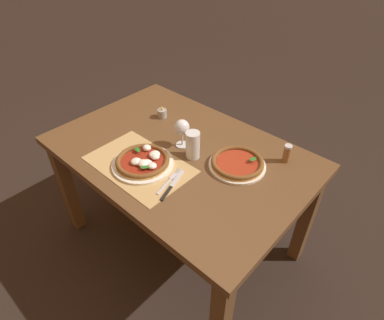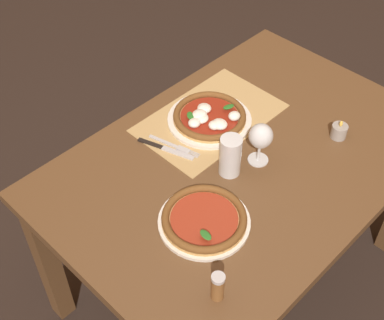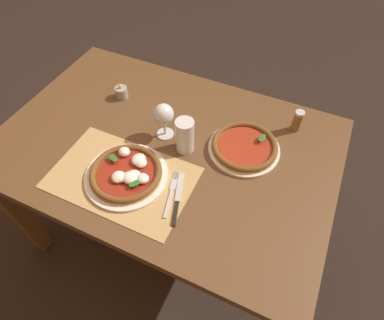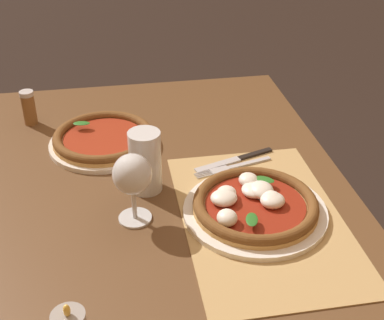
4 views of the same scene
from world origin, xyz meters
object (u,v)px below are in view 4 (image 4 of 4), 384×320
object	(u,v)px
pizza_far	(104,139)
wine_glass	(132,177)
pizza_near	(254,205)
knife	(234,160)
pint_glass	(145,163)
fork	(233,167)
pepper_shaker	(29,108)

from	to	relation	value
pizza_far	wine_glass	xyz separation A→B (m)	(-0.32, -0.05, 0.09)
pizza_near	pizza_far	world-z (taller)	pizza_near
pizza_far	pizza_near	bearing A→B (deg)	-138.75
wine_glass	knife	distance (m)	0.33
pizza_far	wine_glass	bearing A→B (deg)	-170.41
pizza_near	knife	world-z (taller)	pizza_near
pizza_far	pint_glass	bearing A→B (deg)	-157.44
fork	knife	size ratio (longest dim) A/B	0.95
wine_glass	pepper_shaker	size ratio (longest dim) A/B	1.60
pizza_near	pepper_shaker	world-z (taller)	pepper_shaker
wine_glass	pepper_shaker	xyz separation A→B (m)	(0.48, 0.25, -0.06)
pizza_near	pepper_shaker	size ratio (longest dim) A/B	3.14
pepper_shaker	wine_glass	bearing A→B (deg)	-152.28
pint_glass	knife	xyz separation A→B (m)	(0.08, -0.22, -0.06)
wine_glass	pizza_near	bearing A→B (deg)	-95.95
pizza_near	wine_glass	bearing A→B (deg)	84.05
pizza_near	pizza_far	bearing A→B (deg)	41.25
pint_glass	pepper_shaker	world-z (taller)	pint_glass
pizza_far	pint_glass	distance (m)	0.24
wine_glass	knife	world-z (taller)	wine_glass
pizza_far	fork	size ratio (longest dim) A/B	1.42
pint_glass	pepper_shaker	distance (m)	0.47
fork	pepper_shaker	xyz separation A→B (m)	(0.32, 0.50, 0.04)
wine_glass	pint_glass	distance (m)	0.12
pizza_far	pint_glass	world-z (taller)	pint_glass
fork	pint_glass	bearing A→B (deg)	102.54
knife	pizza_far	bearing A→B (deg)	66.36
knife	pepper_shaker	world-z (taller)	pepper_shaker
pizza_near	fork	size ratio (longest dim) A/B	1.54
pizza_far	wine_glass	distance (m)	0.34
pint_glass	fork	bearing A→B (deg)	-77.46
pint_glass	fork	xyz separation A→B (m)	(0.05, -0.21, -0.06)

